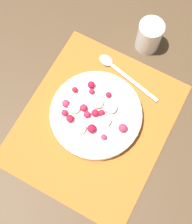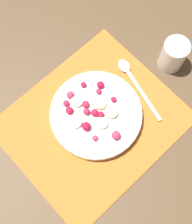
{
  "view_description": "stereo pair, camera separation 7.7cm",
  "coord_description": "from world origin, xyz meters",
  "views": [
    {
      "loc": [
        -0.19,
        -0.11,
        0.77
      ],
      "look_at": [
        0.02,
        0.01,
        0.04
      ],
      "focal_mm": 50.0,
      "sensor_mm": 36.0,
      "label": 1
    },
    {
      "loc": [
        -0.15,
        -0.17,
        0.77
      ],
      "look_at": [
        0.02,
        0.01,
        0.04
      ],
      "focal_mm": 50.0,
      "sensor_mm": 36.0,
      "label": 2
    }
  ],
  "objects": [
    {
      "name": "spoon",
      "position": [
        0.16,
        0.02,
        0.01
      ],
      "size": [
        0.06,
        0.2,
        0.01
      ],
      "rotation": [
        0.0,
        0.0,
        7.62
      ],
      "color": "silver",
      "rests_on": "placemat"
    },
    {
      "name": "drinking_glass",
      "position": [
        0.27,
        -0.02,
        0.05
      ],
      "size": [
        0.07,
        0.07,
        0.09
      ],
      "color": "white",
      "rests_on": "ground_plane"
    },
    {
      "name": "fruit_bowl",
      "position": [
        0.02,
        0.01,
        0.02
      ],
      "size": [
        0.23,
        0.23,
        0.05
      ],
      "color": "silver",
      "rests_on": "placemat"
    },
    {
      "name": "ground_plane",
      "position": [
        0.0,
        0.0,
        0.0
      ],
      "size": [
        3.0,
        3.0,
        0.0
      ],
      "primitive_type": "plane",
      "color": "#4C3823"
    },
    {
      "name": "placemat",
      "position": [
        0.0,
        0.0,
        0.0
      ],
      "size": [
        0.42,
        0.36,
        0.01
      ],
      "color": "#B26023",
      "rests_on": "ground_plane"
    }
  ]
}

